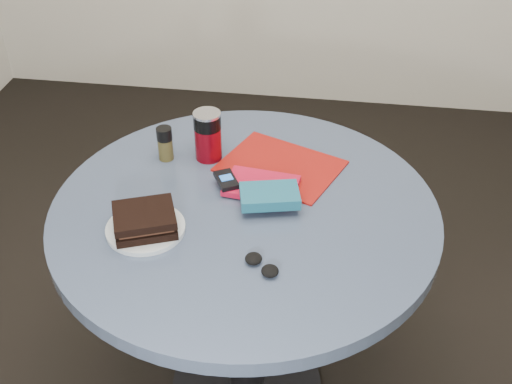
# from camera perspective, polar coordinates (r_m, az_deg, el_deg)

# --- Properties ---
(table) EXTENTS (1.00, 1.00, 0.75)m
(table) POSITION_cam_1_polar(r_m,az_deg,el_deg) (1.75, -0.97, -5.52)
(table) COLOR black
(table) RESTS_ON ground
(plate) EXTENTS (0.24, 0.24, 0.01)m
(plate) POSITION_cam_1_polar(r_m,az_deg,el_deg) (1.59, -9.78, -3.22)
(plate) COLOR silver
(plate) RESTS_ON table
(sandwich) EXTENTS (0.18, 0.17, 0.05)m
(sandwich) POSITION_cam_1_polar(r_m,az_deg,el_deg) (1.57, -9.87, -2.48)
(sandwich) COLOR black
(sandwich) RESTS_ON plate
(soda_can) EXTENTS (0.09, 0.09, 0.14)m
(soda_can) POSITION_cam_1_polar(r_m,az_deg,el_deg) (1.80, -4.30, 5.04)
(soda_can) COLOR #67050F
(soda_can) RESTS_ON table
(pepper_grinder) EXTENTS (0.05, 0.05, 0.10)m
(pepper_grinder) POSITION_cam_1_polar(r_m,az_deg,el_deg) (1.82, -8.09, 4.31)
(pepper_grinder) COLOR #403A1B
(pepper_grinder) RESTS_ON table
(magazine) EXTENTS (0.38, 0.34, 0.01)m
(magazine) POSITION_cam_1_polar(r_m,az_deg,el_deg) (1.79, 2.19, 2.32)
(magazine) COLOR maroon
(magazine) RESTS_ON table
(red_book) EXTENTS (0.20, 0.15, 0.02)m
(red_book) POSITION_cam_1_polar(r_m,az_deg,el_deg) (1.70, 0.49, 0.57)
(red_book) COLOR #B40E2D
(red_book) RESTS_ON magazine
(novel) EXTENTS (0.17, 0.13, 0.03)m
(novel) POSITION_cam_1_polar(r_m,az_deg,el_deg) (1.63, 1.22, -0.34)
(novel) COLOR #16536C
(novel) RESTS_ON red_book
(mp3_player) EXTENTS (0.08, 0.10, 0.02)m
(mp3_player) POSITION_cam_1_polar(r_m,az_deg,el_deg) (1.70, -2.66, 1.08)
(mp3_player) COLOR black
(mp3_player) RESTS_ON red_book
(headphones) EXTENTS (0.10, 0.09, 0.02)m
(headphones) POSITION_cam_1_polar(r_m,az_deg,el_deg) (1.47, 0.50, -6.48)
(headphones) COLOR black
(headphones) RESTS_ON table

